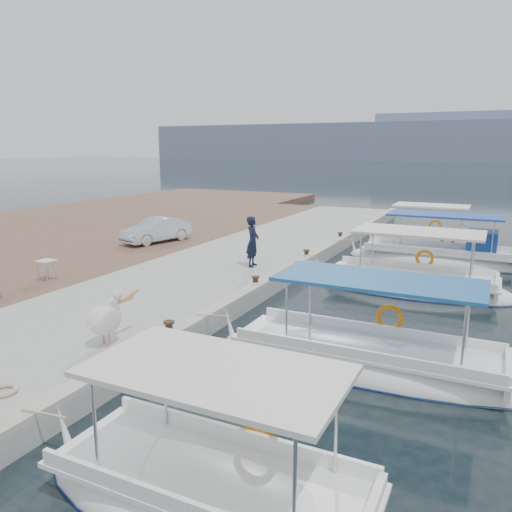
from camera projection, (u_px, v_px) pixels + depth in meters
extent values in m
plane|color=black|center=(245.00, 314.00, 15.70)|extent=(400.00, 400.00, 0.00)
cube|color=#969791|center=(236.00, 264.00, 21.32)|extent=(6.00, 40.00, 0.50)
cube|color=#AAA497|center=(296.00, 263.00, 20.06)|extent=(0.44, 40.00, 0.12)
cube|color=brown|center=(142.00, 253.00, 23.46)|extent=(4.00, 40.00, 0.50)
cube|color=gray|center=(326.00, 143.00, 206.74)|extent=(140.00, 40.00, 14.00)
ellipsoid|color=white|center=(210.00, 506.00, 7.22)|extent=(5.84, 2.11, 1.30)
ellipsoid|color=navy|center=(210.00, 507.00, 7.22)|extent=(5.87, 2.15, 0.22)
cube|color=white|center=(209.00, 475.00, 7.11)|extent=(4.79, 1.81, 0.08)
cube|color=silver|center=(216.00, 371.00, 6.70)|extent=(3.50, 1.94, 0.08)
cylinder|color=silver|center=(95.00, 430.00, 6.80)|extent=(0.05, 0.05, 1.60)
torus|color=orange|center=(259.00, 418.00, 7.76)|extent=(0.68, 0.12, 0.68)
ellipsoid|color=white|center=(366.00, 367.00, 11.79)|extent=(7.62, 2.13, 1.30)
ellipsoid|color=navy|center=(366.00, 368.00, 11.79)|extent=(7.66, 2.18, 0.22)
cube|color=white|center=(367.00, 347.00, 11.68)|extent=(6.25, 1.83, 0.08)
cube|color=#1E5B9A|center=(379.00, 280.00, 11.25)|extent=(4.57, 1.96, 0.08)
cylinder|color=silver|center=(287.00, 314.00, 11.54)|extent=(0.05, 0.05, 1.60)
torus|color=orange|center=(390.00, 318.00, 12.35)|extent=(0.68, 0.12, 0.68)
ellipsoid|color=white|center=(410.00, 289.00, 18.22)|extent=(7.29, 2.47, 1.30)
ellipsoid|color=navy|center=(410.00, 290.00, 18.23)|extent=(7.33, 2.52, 0.22)
cube|color=white|center=(411.00, 276.00, 18.12)|extent=(5.98, 2.12, 0.08)
cube|color=silver|center=(419.00, 232.00, 17.69)|extent=(4.37, 2.27, 0.08)
cylinder|color=silver|center=(361.00, 255.00, 17.83)|extent=(0.05, 0.05, 1.60)
torus|color=orange|center=(425.00, 258.00, 18.92)|extent=(0.68, 0.12, 0.68)
ellipsoid|color=white|center=(436.00, 262.00, 22.55)|extent=(8.00, 2.16, 1.30)
ellipsoid|color=navy|center=(436.00, 262.00, 22.56)|extent=(8.04, 2.20, 0.22)
cube|color=white|center=(437.00, 251.00, 22.44)|extent=(6.56, 1.86, 0.08)
cube|color=#2043A3|center=(445.00, 215.00, 22.01)|extent=(4.80, 1.99, 0.08)
cylinder|color=silver|center=(394.00, 233.00, 22.33)|extent=(0.05, 0.05, 1.60)
torus|color=orange|center=(447.00, 238.00, 23.12)|extent=(0.68, 0.12, 0.68)
cube|color=navy|center=(482.00, 242.00, 21.56)|extent=(1.20, 1.51, 1.00)
ellipsoid|color=white|center=(425.00, 246.00, 26.08)|extent=(6.09, 2.19, 1.30)
ellipsoid|color=navy|center=(425.00, 247.00, 26.08)|extent=(6.12, 2.23, 0.22)
cube|color=white|center=(426.00, 237.00, 25.97)|extent=(4.99, 1.88, 0.08)
cube|color=silver|center=(432.00, 206.00, 25.56)|extent=(3.65, 2.01, 0.08)
cylinder|color=silver|center=(397.00, 222.00, 25.67)|extent=(0.05, 0.05, 1.60)
torus|color=orange|center=(435.00, 226.00, 26.66)|extent=(0.68, 0.12, 0.68)
cylinder|color=black|center=(169.00, 328.00, 12.63)|extent=(0.18, 0.18, 0.30)
cylinder|color=black|center=(169.00, 322.00, 12.60)|extent=(0.28, 0.28, 0.05)
cylinder|color=black|center=(255.00, 281.00, 17.03)|extent=(0.18, 0.18, 0.30)
cylinder|color=black|center=(255.00, 277.00, 16.99)|extent=(0.28, 0.28, 0.05)
cylinder|color=black|center=(306.00, 254.00, 21.42)|extent=(0.18, 0.18, 0.30)
cylinder|color=black|center=(307.00, 250.00, 21.39)|extent=(0.28, 0.28, 0.05)
cylinder|color=black|center=(340.00, 236.00, 25.81)|extent=(0.18, 0.18, 0.30)
cylinder|color=black|center=(340.00, 233.00, 25.78)|extent=(0.28, 0.28, 0.05)
cylinder|color=tan|center=(103.00, 336.00, 11.98)|extent=(0.06, 0.06, 0.38)
cylinder|color=tan|center=(109.00, 338.00, 11.88)|extent=(0.06, 0.06, 0.38)
ellipsoid|color=silver|center=(105.00, 320.00, 11.84)|extent=(0.62, 0.93, 0.70)
cylinder|color=silver|center=(115.00, 305.00, 12.05)|extent=(0.18, 0.33, 0.37)
sphere|color=silver|center=(117.00, 295.00, 12.09)|extent=(0.23, 0.23, 0.23)
cone|color=#EAA566|center=(128.00, 296.00, 12.41)|extent=(0.18, 0.69, 0.27)
imported|color=black|center=(253.00, 242.00, 19.59)|extent=(0.60, 0.80, 2.00)
imported|color=silver|center=(156.00, 230.00, 24.76)|extent=(2.19, 3.85, 1.20)
cylinder|color=silver|center=(38.00, 271.00, 17.56)|extent=(0.06, 0.06, 0.70)
cylinder|color=silver|center=(46.00, 273.00, 17.39)|extent=(0.06, 0.06, 0.70)
cylinder|color=silver|center=(47.00, 269.00, 17.92)|extent=(0.06, 0.06, 0.70)
cylinder|color=silver|center=(56.00, 270.00, 17.74)|extent=(0.06, 0.06, 0.70)
cube|color=white|center=(46.00, 261.00, 17.58)|extent=(0.55, 0.55, 0.03)
torus|color=#C6B284|center=(4.00, 390.00, 9.60)|extent=(0.54, 0.54, 0.10)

